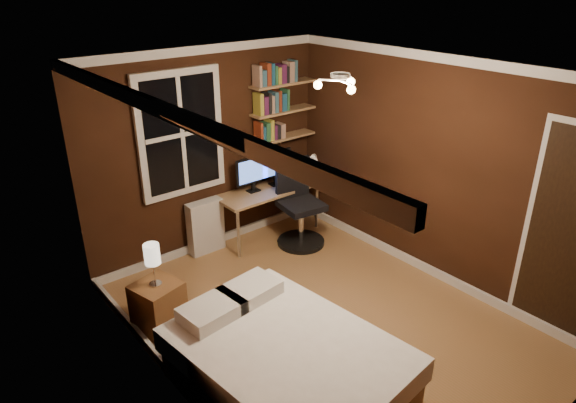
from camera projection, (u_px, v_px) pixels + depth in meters
floor at (323, 320)px, 5.22m from camera, size 4.20×4.20×0.00m
wall_back at (207, 152)px, 6.18m from camera, size 3.20×0.04×2.50m
wall_left at (169, 268)px, 3.78m from camera, size 0.04×4.20×2.50m
wall_right at (433, 170)px, 5.62m from camera, size 0.04×4.20×2.50m
ceiling at (332, 71)px, 4.18m from camera, size 3.20×4.20×0.02m
window at (181, 134)px, 5.83m from camera, size 1.06×0.06×1.46m
door at (573, 241)px, 4.62m from camera, size 0.03×0.82×2.05m
ceiling_fixture at (340, 85)px, 4.15m from camera, size 0.44×0.44×0.18m
bookshelf_lower at (283, 137)px, 6.72m from camera, size 0.92×0.22×0.03m
books_row_lower at (283, 128)px, 6.66m from camera, size 0.42×0.16×0.23m
bookshelf_middle at (283, 111)px, 6.57m from camera, size 0.92×0.22×0.03m
books_row_middle at (283, 101)px, 6.52m from camera, size 0.48×0.16×0.23m
bookshelf_upper at (283, 84)px, 6.43m from camera, size 0.92×0.22×0.03m
books_row_upper at (283, 73)px, 6.38m from camera, size 0.60×0.16×0.23m
bed at (286, 364)px, 4.25m from camera, size 1.54×2.00×0.64m
nightstand at (158, 306)px, 5.01m from camera, size 0.49×0.49×0.51m
bedside_lamp at (153, 265)px, 4.81m from camera, size 0.15×0.15×0.44m
radiator at (206, 226)px, 6.38m from camera, size 0.45×0.16×0.68m
desk at (269, 193)px, 6.65m from camera, size 1.41×0.53×0.67m
monitor_left at (253, 174)px, 6.47m from camera, size 0.50×0.12×0.46m
monitor_right at (276, 168)px, 6.68m from camera, size 0.50×0.12×0.46m
desk_lamp at (309, 167)px, 6.74m from camera, size 0.14×0.32×0.44m
office_chair at (299, 212)px, 6.55m from camera, size 0.61×0.61×1.10m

